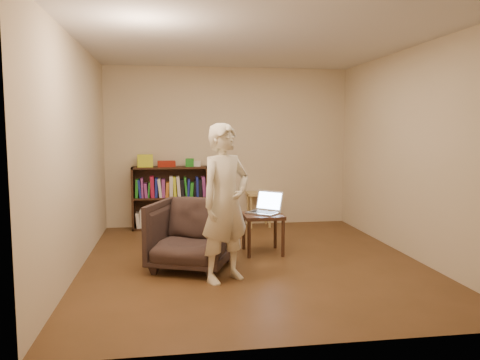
{
  "coord_description": "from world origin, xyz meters",
  "views": [
    {
      "loc": [
        -0.96,
        -5.45,
        1.59
      ],
      "look_at": [
        -0.09,
        0.35,
        0.96
      ],
      "focal_mm": 35.0,
      "sensor_mm": 36.0,
      "label": 1
    }
  ],
  "objects": [
    {
      "name": "floor",
      "position": [
        0.0,
        0.0,
        0.0
      ],
      "size": [
        4.5,
        4.5,
        0.0
      ],
      "primitive_type": "plane",
      "color": "#482F17",
      "rests_on": "ground"
    },
    {
      "name": "ceiling",
      "position": [
        0.0,
        0.0,
        2.6
      ],
      "size": [
        4.5,
        4.5,
        0.0
      ],
      "primitive_type": "plane",
      "color": "silver",
      "rests_on": "wall_back"
    },
    {
      "name": "wall_back",
      "position": [
        0.0,
        2.25,
        1.3
      ],
      "size": [
        4.0,
        0.0,
        4.0
      ],
      "primitive_type": "plane",
      "rotation": [
        1.57,
        0.0,
        0.0
      ],
      "color": "beige",
      "rests_on": "floor"
    },
    {
      "name": "wall_left",
      "position": [
        -2.0,
        0.0,
        1.3
      ],
      "size": [
        0.0,
        4.5,
        4.5
      ],
      "primitive_type": "plane",
      "rotation": [
        1.57,
        0.0,
        1.57
      ],
      "color": "beige",
      "rests_on": "floor"
    },
    {
      "name": "wall_right",
      "position": [
        2.0,
        0.0,
        1.3
      ],
      "size": [
        0.0,
        4.5,
        4.5
      ],
      "primitive_type": "plane",
      "rotation": [
        1.57,
        0.0,
        -1.57
      ],
      "color": "beige",
      "rests_on": "floor"
    },
    {
      "name": "bookshelf",
      "position": [
        -0.97,
        2.09,
        0.44
      ],
      "size": [
        1.2,
        0.3,
        1.0
      ],
      "color": "black",
      "rests_on": "floor"
    },
    {
      "name": "box_yellow",
      "position": [
        -1.35,
        2.08,
        1.1
      ],
      "size": [
        0.25,
        0.18,
        0.2
      ],
      "primitive_type": "cube",
      "rotation": [
        0.0,
        0.0,
        0.04
      ],
      "color": "#CDDA26",
      "rests_on": "bookshelf"
    },
    {
      "name": "red_cloth",
      "position": [
        -1.02,
        2.08,
        1.05
      ],
      "size": [
        0.29,
        0.22,
        0.09
      ],
      "primitive_type": "cube",
      "rotation": [
        0.0,
        0.0,
        0.06
      ],
      "color": "maroon",
      "rests_on": "bookshelf"
    },
    {
      "name": "box_green",
      "position": [
        -0.65,
        2.06,
        1.06
      ],
      "size": [
        0.14,
        0.14,
        0.13
      ],
      "primitive_type": "cube",
      "rotation": [
        0.0,
        0.0,
        -0.1
      ],
      "color": "#217E22",
      "rests_on": "bookshelf"
    },
    {
      "name": "box_white",
      "position": [
        -0.53,
        2.09,
        1.04
      ],
      "size": [
        0.12,
        0.12,
        0.09
      ],
      "primitive_type": "cube",
      "rotation": [
        0.0,
        0.0,
        -0.13
      ],
      "color": "silver",
      "rests_on": "bookshelf"
    },
    {
      "name": "stool",
      "position": [
        0.47,
        2.03,
        0.45
      ],
      "size": [
        0.39,
        0.39,
        0.56
      ],
      "color": "tan",
      "rests_on": "floor"
    },
    {
      "name": "armchair",
      "position": [
        -0.74,
        -0.18,
        0.4
      ],
      "size": [
        1.1,
        1.12,
        0.79
      ],
      "primitive_type": "imported",
      "rotation": [
        0.0,
        0.0,
        -0.38
      ],
      "color": "#322521",
      "rests_on": "floor"
    },
    {
      "name": "side_table",
      "position": [
        0.21,
        0.37,
        0.42
      ],
      "size": [
        0.5,
        0.5,
        0.51
      ],
      "color": "#332011",
      "rests_on": "floor"
    },
    {
      "name": "laptop",
      "position": [
        0.25,
        0.44,
        0.57
      ],
      "size": [
        0.51,
        0.51,
        0.28
      ],
      "rotation": [
        0.0,
        0.0,
        -0.74
      ],
      "color": "#B9B9BE",
      "rests_on": "side_table"
    },
    {
      "name": "person",
      "position": [
        -0.4,
        -0.66,
        0.83
      ],
      "size": [
        0.72,
        0.66,
        1.66
      ],
      "primitive_type": "imported",
      "rotation": [
        0.0,
        0.0,
        0.57
      ],
      "color": "beige",
      "rests_on": "floor"
    }
  ]
}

